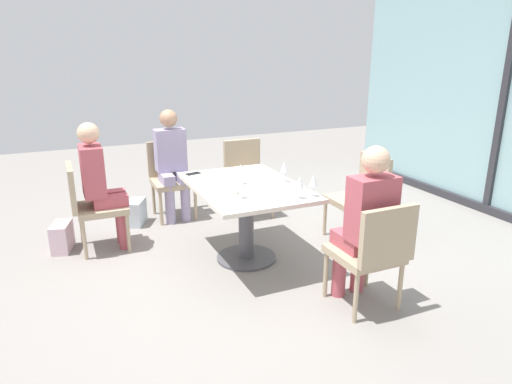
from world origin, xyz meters
TOP-DOWN VIEW (x-y plane):
  - ground_plane at (0.00, 0.00)m, footprint 12.00×12.00m
  - window_wall_backdrop at (0.00, 3.20)m, footprint 4.92×0.10m
  - dining_table_main at (0.00, 0.00)m, footprint 1.32×0.92m
  - chair_side_end at (-1.48, -0.34)m, footprint 0.50×0.46m
  - chair_front_left at (-0.80, -1.29)m, footprint 0.46×0.50m
  - chair_far_right at (1.19, 0.51)m, footprint 0.50×0.46m
  - chair_near_window at (0.00, 1.29)m, footprint 0.46×0.51m
  - chair_far_left at (-1.19, 0.51)m, footprint 0.50×0.46m
  - person_side_end at (-1.37, -0.34)m, footprint 0.39×0.34m
  - person_front_left at (-0.80, -1.18)m, footprint 0.34×0.39m
  - person_far_right at (1.08, 0.51)m, footprint 0.39×0.34m
  - wine_glass_0 at (-0.05, -0.03)m, footprint 0.07×0.07m
  - wine_glass_1 at (0.54, 0.25)m, footprint 0.07×0.07m
  - wine_glass_2 at (0.33, -0.19)m, footprint 0.07×0.07m
  - wine_glass_3 at (0.53, 0.38)m, footprint 0.07×0.07m
  - wine_glass_4 at (-0.01, -0.13)m, footprint 0.07×0.07m
  - wine_glass_5 at (0.04, 0.36)m, footprint 0.07×0.07m
  - coffee_cup at (0.18, -0.19)m, footprint 0.08×0.08m
  - cell_phone_on_table at (-0.56, -0.33)m, footprint 0.11×0.16m
  - handbag_0 at (-1.33, -0.79)m, footprint 0.34×0.28m
  - handbag_1 at (-0.91, -1.58)m, footprint 0.33×0.24m

SIDE VIEW (x-z plane):
  - ground_plane at x=0.00m, z-range 0.00..0.00m
  - handbag_0 at x=-1.33m, z-range 0.00..0.28m
  - handbag_1 at x=-0.91m, z-range 0.00..0.28m
  - chair_side_end at x=-1.48m, z-range 0.06..0.93m
  - chair_front_left at x=-0.80m, z-range 0.06..0.93m
  - chair_far_right at x=1.19m, z-range 0.06..0.93m
  - chair_near_window at x=0.00m, z-range 0.06..0.93m
  - chair_far_left at x=-1.19m, z-range 0.06..0.93m
  - dining_table_main at x=0.00m, z-range 0.19..0.92m
  - person_side_end at x=-1.37m, z-range 0.07..1.33m
  - person_front_left at x=-0.80m, z-range 0.07..1.33m
  - person_far_right at x=1.08m, z-range 0.07..1.33m
  - cell_phone_on_table at x=-0.56m, z-range 0.73..0.74m
  - coffee_cup at x=0.18m, z-range 0.73..0.82m
  - wine_glass_0 at x=-0.05m, z-range 0.77..0.95m
  - wine_glass_1 at x=0.54m, z-range 0.77..0.95m
  - wine_glass_2 at x=0.33m, z-range 0.77..0.95m
  - wine_glass_3 at x=0.53m, z-range 0.77..0.95m
  - wine_glass_4 at x=-0.01m, z-range 0.77..0.95m
  - wine_glass_5 at x=0.04m, z-range 0.77..0.95m
  - window_wall_backdrop at x=0.00m, z-range -0.14..2.56m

